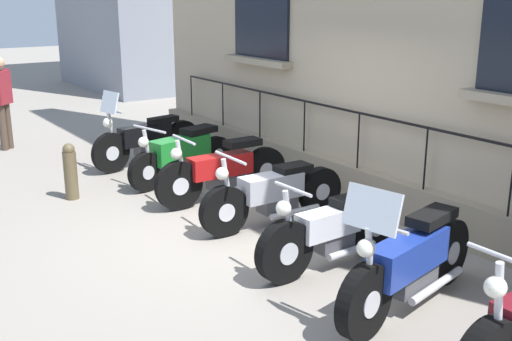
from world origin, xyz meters
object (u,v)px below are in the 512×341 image
motorcycle_black (147,140)px  motorcycle_silver (274,194)px  motorcycle_white (330,232)px  pedestrian_standing (2,97)px  motorcycle_red (223,172)px  bollard (70,171)px  motorcycle_blue (409,264)px  motorcycle_green (182,155)px

motorcycle_black → motorcycle_silver: bearing=91.4°
motorcycle_white → motorcycle_black: bearing=-92.0°
motorcycle_black → pedestrian_standing: 3.17m
motorcycle_black → motorcycle_red: size_ratio=1.02×
motorcycle_red → bollard: size_ratio=2.55×
motorcycle_blue → pedestrian_standing: bearing=-80.0°
motorcycle_black → pedestrian_standing: (1.74, -2.59, 0.56)m
motorcycle_black → motorcycle_white: (0.17, 5.00, -0.05)m
motorcycle_green → motorcycle_white: (0.21, 3.78, -0.04)m
motorcycle_red → bollard: (1.77, -1.33, -0.02)m
motorcycle_black → pedestrian_standing: bearing=-56.2°
bollard → motorcycle_white: bearing=111.5°
motorcycle_silver → motorcycle_blue: (0.28, 2.53, 0.04)m
motorcycle_green → pedestrian_standing: (1.78, -3.82, 0.57)m
motorcycle_red → motorcycle_silver: 1.19m
motorcycle_green → motorcycle_red: bearing=90.9°
motorcycle_white → pedestrian_standing: 7.78m
motorcycle_red → pedestrian_standing: bearing=-70.3°
pedestrian_standing → motorcycle_red: bearing=109.7°
motorcycle_red → bollard: motorcycle_red is taller
motorcycle_green → motorcycle_silver: (-0.05, 2.38, -0.03)m
motorcycle_black → motorcycle_red: (-0.06, 2.42, -0.01)m
motorcycle_blue → bollard: 5.28m
motorcycle_green → motorcycle_black: bearing=-88.1°
motorcycle_green → motorcycle_red: size_ratio=0.96×
motorcycle_silver → bollard: 3.10m
motorcycle_white → bollard: motorcycle_white is taller
motorcycle_green → motorcycle_red: 1.19m
motorcycle_red → bollard: bearing=-36.9°
motorcycle_white → motorcycle_silver: bearing=-100.5°
motorcycle_blue → motorcycle_black: bearing=-91.8°
motorcycle_black → bollard: bearing=32.3°
motorcycle_silver → bollard: (1.80, -2.53, 0.01)m
motorcycle_green → bollard: (1.76, -0.14, -0.02)m
motorcycle_red → motorcycle_white: motorcycle_white is taller
motorcycle_blue → bollard: bearing=-73.2°
bollard → pedestrian_standing: (0.02, -3.68, 0.59)m
motorcycle_black → motorcycle_green: motorcycle_black is taller
motorcycle_red → motorcycle_white: bearing=84.9°
motorcycle_silver → pedestrian_standing: size_ratio=1.22×
motorcycle_blue → motorcycle_red: bearing=-93.8°
motorcycle_silver → pedestrian_standing: pedestrian_standing is taller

